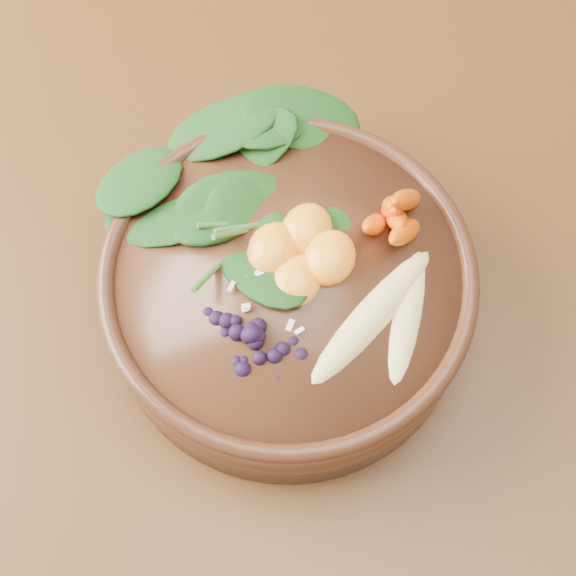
# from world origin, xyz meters

# --- Properties ---
(ground) EXTENTS (4.00, 4.00, 0.00)m
(ground) POSITION_xyz_m (0.00, 0.00, 0.00)
(ground) COLOR #381E0F
(ground) RESTS_ON ground
(stoneware_bowl) EXTENTS (0.31, 0.31, 0.07)m
(stoneware_bowl) POSITION_xyz_m (-0.29, -0.16, 0.79)
(stoneware_bowl) COLOR #432617
(stoneware_bowl) RESTS_ON dining_table
(kale_heap) EXTENTS (0.20, 0.18, 0.04)m
(kale_heap) POSITION_xyz_m (-0.32, -0.10, 0.84)
(kale_heap) COLOR #1C4919
(kale_heap) RESTS_ON stoneware_bowl
(carrot_cluster) EXTENTS (0.06, 0.06, 0.08)m
(carrot_cluster) POSITION_xyz_m (-0.23, -0.10, 0.86)
(carrot_cluster) COLOR #F25801
(carrot_cluster) RESTS_ON stoneware_bowl
(banana_halves) EXTENTS (0.08, 0.15, 0.03)m
(banana_halves) POSITION_xyz_m (-0.21, -0.17, 0.84)
(banana_halves) COLOR #E0CC84
(banana_halves) RESTS_ON stoneware_bowl
(mandarin_cluster) EXTENTS (0.09, 0.10, 0.03)m
(mandarin_cluster) POSITION_xyz_m (-0.28, -0.15, 0.84)
(mandarin_cluster) COLOR orange
(mandarin_cluster) RESTS_ON stoneware_bowl
(blueberry_pile) EXTENTS (0.14, 0.11, 0.04)m
(blueberry_pile) POSITION_xyz_m (-0.29, -0.22, 0.84)
(blueberry_pile) COLOR black
(blueberry_pile) RESTS_ON stoneware_bowl
(coconut_flakes) EXTENTS (0.10, 0.08, 0.01)m
(coconut_flakes) POSITION_xyz_m (-0.29, -0.18, 0.83)
(coconut_flakes) COLOR white
(coconut_flakes) RESTS_ON stoneware_bowl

